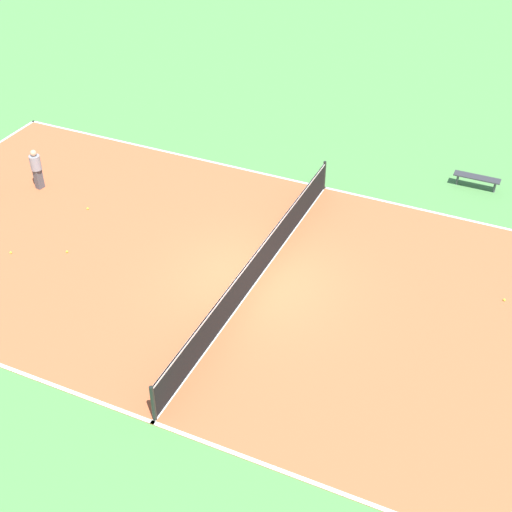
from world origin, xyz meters
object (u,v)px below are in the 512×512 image
(tennis_ball_right_alley, at_px, (11,253))
(tennis_ball_far_baseline, at_px, (504,300))
(tennis_net, at_px, (256,266))
(player_baseline_gray, at_px, (36,167))
(bench, at_px, (477,178))
(tennis_ball_left_sideline, at_px, (88,209))
(tennis_ball_near_net, at_px, (67,252))

(tennis_ball_right_alley, bearing_deg, tennis_ball_far_baseline, -74.37)
(tennis_net, distance_m, player_baseline_gray, 8.98)
(tennis_ball_far_baseline, bearing_deg, bench, 17.92)
(tennis_ball_right_alley, height_order, tennis_ball_far_baseline, same)
(player_baseline_gray, height_order, tennis_ball_left_sideline, player_baseline_gray)
(tennis_ball_near_net, bearing_deg, tennis_ball_far_baseline, -75.73)
(player_baseline_gray, xyz_separation_m, tennis_ball_left_sideline, (-0.48, -2.28, -0.77))
(tennis_ball_left_sideline, height_order, tennis_ball_far_baseline, same)
(tennis_ball_near_net, height_order, tennis_ball_left_sideline, same)
(tennis_ball_near_net, bearing_deg, tennis_ball_left_sideline, 20.49)
(tennis_net, relative_size, tennis_ball_left_sideline, 164.43)
(player_baseline_gray, xyz_separation_m, tennis_ball_right_alley, (-3.45, -1.62, -0.77))
(tennis_net, height_order, bench, tennis_net)
(bench, bearing_deg, tennis_net, 58.82)
(bench, relative_size, tennis_ball_right_alley, 22.74)
(bench, xyz_separation_m, tennis_ball_far_baseline, (-5.75, -1.86, -0.33))
(tennis_ball_near_net, xyz_separation_m, tennis_ball_right_alley, (-0.73, 1.50, 0.00))
(tennis_net, xyz_separation_m, bench, (7.76, -4.70, -0.17))
(bench, distance_m, tennis_ball_left_sideline, 13.05)
(player_baseline_gray, distance_m, tennis_ball_near_net, 4.21)
(bench, bearing_deg, tennis_ball_right_alley, 38.87)
(player_baseline_gray, relative_size, tennis_ball_near_net, 21.10)
(bench, height_order, tennis_ball_near_net, bench)
(bench, distance_m, player_baseline_gray, 14.86)
(bench, distance_m, tennis_ball_near_net, 13.67)
(tennis_net, bearing_deg, tennis_ball_near_net, 100.95)
(bench, xyz_separation_m, tennis_ball_right_alley, (-9.60, 11.91, -0.33))
(tennis_net, bearing_deg, player_baseline_gray, 79.64)
(tennis_ball_left_sideline, bearing_deg, tennis_net, -99.82)
(tennis_ball_near_net, bearing_deg, player_baseline_gray, 48.93)
(bench, bearing_deg, tennis_ball_near_net, 40.42)
(player_baseline_gray, xyz_separation_m, tennis_ball_far_baseline, (0.40, -15.38, -0.77))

